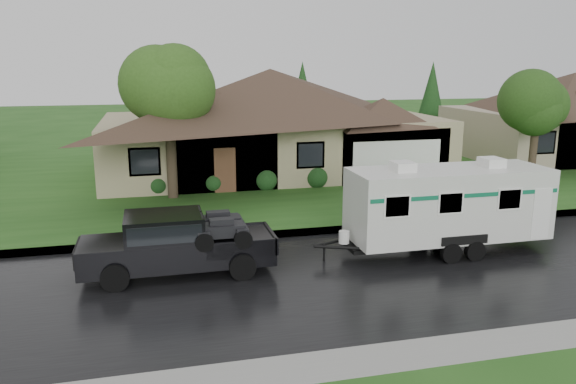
% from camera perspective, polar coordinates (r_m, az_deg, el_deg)
% --- Properties ---
extents(ground, '(140.00, 140.00, 0.00)m').
position_cam_1_polar(ground, '(18.25, 1.29, -6.52)').
color(ground, '#235019').
rests_on(ground, ground).
extents(road, '(140.00, 8.00, 0.01)m').
position_cam_1_polar(road, '(16.45, 3.12, -8.77)').
color(road, black).
rests_on(road, ground).
extents(curb, '(140.00, 0.50, 0.15)m').
position_cam_1_polar(curb, '(20.29, -0.35, -4.24)').
color(curb, gray).
rests_on(curb, ground).
extents(lawn, '(140.00, 26.00, 0.15)m').
position_cam_1_polar(lawn, '(32.48, -5.58, 2.31)').
color(lawn, '#235019').
rests_on(lawn, ground).
extents(house_main, '(19.44, 10.80, 6.90)m').
position_cam_1_polar(house_main, '(31.28, -1.21, 8.46)').
color(house_main, tan).
rests_on(house_main, lawn).
extents(tree_left_green, '(4.24, 4.24, 7.01)m').
position_cam_1_polar(tree_left_green, '(25.18, -12.09, 10.30)').
color(tree_left_green, '#382B1E').
rests_on(tree_left_green, lawn).
extents(tree_right_green, '(3.30, 3.30, 5.46)m').
position_cam_1_polar(tree_right_green, '(31.12, 24.02, 7.95)').
color(tree_right_green, '#382B1E').
rests_on(tree_right_green, lawn).
extents(shrub_row, '(13.60, 1.00, 1.00)m').
position_cam_1_polar(shrub_row, '(27.25, 0.30, 1.51)').
color(shrub_row, '#143814').
rests_on(shrub_row, lawn).
extents(pickup_truck, '(5.55, 2.11, 1.85)m').
position_cam_1_polar(pickup_truck, '(16.78, -11.49, -5.00)').
color(pickup_truck, black).
rests_on(pickup_truck, ground).
extents(travel_trailer, '(6.84, 2.40, 3.07)m').
position_cam_1_polar(travel_trailer, '(19.01, 15.94, -1.10)').
color(travel_trailer, silver).
rests_on(travel_trailer, ground).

